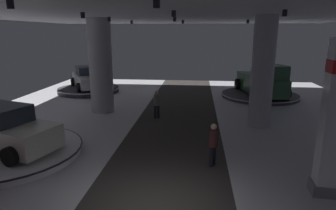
{
  "coord_description": "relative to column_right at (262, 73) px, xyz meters",
  "views": [
    {
      "loc": [
        1.05,
        -6.83,
        4.69
      ],
      "look_at": [
        -0.29,
        6.19,
        1.4
      ],
      "focal_mm": 31.03,
      "sensor_mm": 36.0,
      "label": 1
    }
  ],
  "objects": [
    {
      "name": "display_platform_mid_left",
      "position": [
        -10.49,
        -4.91,
        -2.59
      ],
      "size": [
        5.61,
        5.61,
        0.28
      ],
      "color": "silver",
      "rests_on": "ground"
    },
    {
      "name": "column_right",
      "position": [
        0.0,
        0.0,
        0.0
      ],
      "size": [
        1.11,
        1.11,
        5.5
      ],
      "color": "#ADADB2",
      "rests_on": "ground"
    },
    {
      "name": "visitor_walking_far",
      "position": [
        -2.59,
        -4.98,
        -1.84
      ],
      "size": [
        0.32,
        0.32,
        1.59
      ],
      "color": "black",
      "rests_on": "ground"
    },
    {
      "name": "visitor_walking_near",
      "position": [
        -5.42,
        0.7,
        -1.84
      ],
      "size": [
        0.32,
        0.32,
        1.59
      ],
      "color": "black",
      "rests_on": "ground"
    },
    {
      "name": "display_car_deep_left",
      "position": [
        -11.93,
        7.47,
        -1.62
      ],
      "size": [
        3.75,
        4.52,
        1.71
      ],
      "color": "silver",
      "rests_on": "display_platform_deep_left"
    },
    {
      "name": "column_left",
      "position": [
        -8.92,
        1.95,
        0.0
      ],
      "size": [
        1.37,
        1.37,
        5.5
      ],
      "color": "#ADADB2",
      "rests_on": "ground"
    },
    {
      "name": "pickup_truck_deep_right",
      "position": [
        1.49,
        6.65,
        -1.57
      ],
      "size": [
        3.29,
        5.56,
        2.3
      ],
      "color": "#2D5638",
      "rests_on": "display_platform_deep_right"
    },
    {
      "name": "display_platform_deep_right",
      "position": [
        1.44,
        6.97,
        -2.61
      ],
      "size": [
        5.68,
        5.68,
        0.25
      ],
      "color": "#333338",
      "rests_on": "ground"
    },
    {
      "name": "display_platform_deep_left",
      "position": [
        -11.91,
        7.44,
        -2.55
      ],
      "size": [
        4.9,
        4.9,
        0.36
      ],
      "color": "#333338",
      "rests_on": "ground"
    },
    {
      "name": "display_car_mid_left",
      "position": [
        -10.52,
        -4.9,
        -1.7
      ],
      "size": [
        4.55,
        3.2,
        1.71
      ],
      "color": "silver",
      "rests_on": "display_platform_mid_left"
    }
  ]
}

